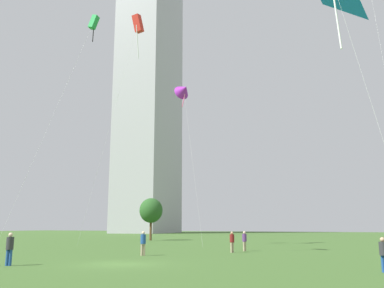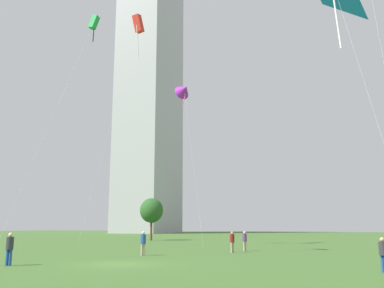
{
  "view_description": "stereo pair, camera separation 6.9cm",
  "coord_description": "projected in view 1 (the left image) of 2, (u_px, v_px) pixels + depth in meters",
  "views": [
    {
      "loc": [
        14.22,
        -21.07,
        2.19
      ],
      "look_at": [
        1.32,
        7.05,
        8.29
      ],
      "focal_mm": 38.94,
      "sensor_mm": 36.0,
      "label": 1
    },
    {
      "loc": [
        14.28,
        -21.04,
        2.19
      ],
      "look_at": [
        1.32,
        7.05,
        8.29
      ],
      "focal_mm": 38.94,
      "sensor_mm": 36.0,
      "label": 2
    }
  ],
  "objects": [
    {
      "name": "kite_flying_0",
      "position": [
        138.0,
        24.0,
        49.31
      ],
      "size": [
        6.25,
        2.67,
        26.89
      ],
      "color": "silver",
      "rests_on": "ground"
    },
    {
      "name": "person_standing_1",
      "position": [
        232.0,
        240.0,
        34.86
      ],
      "size": [
        0.38,
        0.38,
        1.72
      ],
      "rotation": [
        0.0,
        0.0,
        1.09
      ],
      "color": "tan",
      "rests_on": "ground"
    },
    {
      "name": "person_standing_2",
      "position": [
        383.0,
        252.0,
        20.01
      ],
      "size": [
        0.37,
        0.37,
        1.65
      ],
      "rotation": [
        0.0,
        0.0,
        2.48
      ],
      "color": "#1E478C",
      "rests_on": "ground"
    },
    {
      "name": "kite_flying_2",
      "position": [
        184.0,
        90.0,
        49.14
      ],
      "size": [
        4.72,
        3.79,
        19.06
      ],
      "color": "silver",
      "rests_on": "ground"
    },
    {
      "name": "person_standing_0",
      "position": [
        244.0,
        240.0,
        36.69
      ],
      "size": [
        0.38,
        0.38,
        1.72
      ],
      "rotation": [
        0.0,
        0.0,
        1.19
      ],
      "color": "tan",
      "rests_on": "ground"
    },
    {
      "name": "ground",
      "position": [
        121.0,
        264.0,
        24.18
      ],
      "size": [
        280.0,
        280.0,
        0.0
      ],
      "primitive_type": "plane",
      "color": "#3D6028"
    },
    {
      "name": "park_tree_0",
      "position": [
        151.0,
        211.0,
        64.59
      ],
      "size": [
        3.59,
        3.59,
        6.44
      ],
      "color": "brown",
      "rests_on": "ground"
    },
    {
      "name": "person_standing_5",
      "position": [
        143.0,
        241.0,
        31.31
      ],
      "size": [
        0.4,
        0.4,
        1.79
      ],
      "rotation": [
        0.0,
        0.0,
        3.92
      ],
      "color": "tan",
      "rests_on": "ground"
    },
    {
      "name": "distant_highrise_0",
      "position": [
        150.0,
        86.0,
        139.63
      ],
      "size": [
        17.36,
        26.83,
        96.3
      ],
      "primitive_type": "cube",
      "rotation": [
        0.0,
        0.0,
        0.12
      ],
      "color": "#A8A8AD",
      "rests_on": "ground"
    },
    {
      "name": "person_standing_4",
      "position": [
        10.0,
        247.0,
        23.4
      ],
      "size": [
        0.4,
        0.4,
        1.81
      ],
      "rotation": [
        0.0,
        0.0,
        0.4
      ],
      "color": "#1E478C",
      "rests_on": "ground"
    },
    {
      "name": "kite_flying_4",
      "position": [
        94.0,
        23.0,
        48.31
      ],
      "size": [
        4.1,
        8.45,
        26.35
      ],
      "color": "silver",
      "rests_on": "ground"
    }
  ]
}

